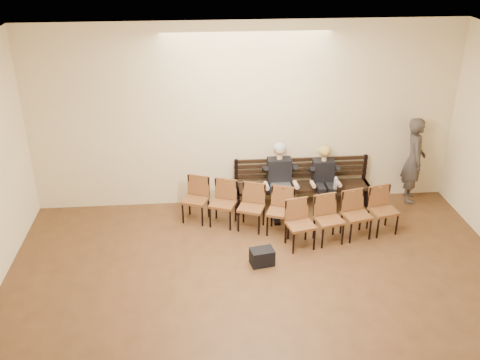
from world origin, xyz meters
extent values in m
cube|color=#F7E9B1|center=(0.00, 5.00, 1.75)|extent=(8.00, 0.02, 3.50)
cube|color=white|center=(0.00, 0.00, 3.50)|extent=(8.00, 10.00, 0.02)
cube|color=black|center=(1.07, 4.65, 0.23)|extent=(2.60, 0.90, 0.45)
cube|color=silver|center=(0.62, 4.39, 0.58)|extent=(0.38, 0.31, 0.26)
cylinder|color=silver|center=(1.59, 4.23, 0.57)|extent=(0.08, 0.08, 0.24)
cube|color=black|center=(0.05, 2.77, 0.14)|extent=(0.41, 0.32, 0.27)
imported|color=#3A3430|center=(3.26, 4.75, 0.98)|extent=(0.62, 0.80, 1.97)
cube|color=brown|center=(-0.25, 4.00, 0.42)|extent=(2.05, 1.16, 0.83)
cube|color=brown|center=(1.53, 3.41, 0.42)|extent=(2.08, 0.89, 0.83)
camera|label=1|loc=(-0.94, -4.39, 5.01)|focal=40.00mm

